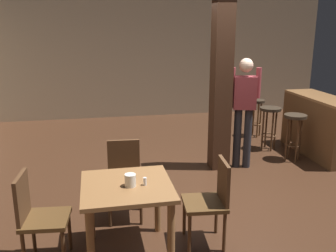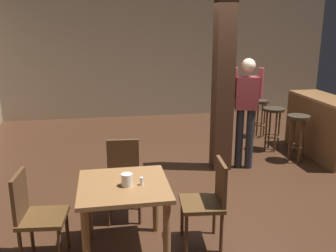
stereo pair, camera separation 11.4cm
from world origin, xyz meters
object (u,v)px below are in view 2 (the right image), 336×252
at_px(napkin_cup, 127,180).
at_px(salt_shaker, 142,181).
at_px(bar_counter, 319,127).
at_px(chair_north, 123,175).
at_px(bar_stool_near, 298,127).
at_px(chair_west, 34,213).
at_px(bar_stool_far, 260,110).
at_px(bar_stool_mid, 273,118).
at_px(standing_person, 246,106).
at_px(dining_table, 124,197).
at_px(chair_east, 209,198).

distance_m(napkin_cup, salt_shaker, 0.14).
bearing_deg(napkin_cup, salt_shaker, -2.04).
xyz_separation_m(salt_shaker, bar_counter, (3.29, 2.36, -0.26)).
bearing_deg(chair_north, bar_stool_near, 24.48).
height_order(chair_west, bar_stool_far, chair_west).
distance_m(napkin_cup, bar_stool_mid, 3.92).
distance_m(bar_counter, bar_stool_near, 0.55).
xyz_separation_m(napkin_cup, standing_person, (1.96, 2.04, 0.20)).
bearing_deg(standing_person, salt_shaker, -131.75).
relative_size(chair_west, standing_person, 0.52).
relative_size(salt_shaker, bar_stool_far, 0.10).
relative_size(dining_table, chair_east, 0.96).
xyz_separation_m(dining_table, napkin_cup, (0.03, -0.05, 0.20)).
xyz_separation_m(standing_person, bar_stool_mid, (0.82, 0.73, -0.41)).
height_order(dining_table, bar_counter, bar_counter).
relative_size(standing_person, bar_stool_mid, 2.21).
bearing_deg(chair_west, chair_north, 41.41).
bearing_deg(bar_stool_far, bar_stool_mid, -97.55).
relative_size(salt_shaker, bar_stool_mid, 0.10).
height_order(chair_north, standing_person, standing_person).
distance_m(chair_west, standing_person, 3.48).
relative_size(chair_east, bar_counter, 0.55).
bearing_deg(bar_stool_mid, salt_shaker, -133.61).
height_order(salt_shaker, bar_counter, bar_counter).
xyz_separation_m(chair_north, bar_counter, (3.42, 1.52, 0.01)).
height_order(chair_west, bar_counter, bar_counter).
distance_m(chair_west, bar_stool_near, 4.33).
height_order(chair_west, bar_stool_mid, chair_west).
relative_size(bar_stool_mid, bar_stool_far, 1.03).
distance_m(chair_north, bar_stool_mid, 3.38).
distance_m(chair_west, bar_stool_far, 5.15).
relative_size(chair_north, salt_shaker, 11.53).
bearing_deg(chair_east, bar_stool_far, 59.63).
bearing_deg(chair_north, bar_counter, 24.01).
relative_size(chair_west, bar_counter, 0.55).
bearing_deg(salt_shaker, chair_west, 176.03).
distance_m(chair_east, napkin_cup, 0.88).
bearing_deg(bar_counter, bar_stool_far, 113.77).
xyz_separation_m(napkin_cup, salt_shaker, (0.14, -0.00, -0.02)).
relative_size(napkin_cup, salt_shaker, 1.55).
distance_m(dining_table, bar_stool_mid, 3.91).
bearing_deg(dining_table, bar_counter, 33.77).
bearing_deg(napkin_cup, bar_stool_far, 51.19).
bearing_deg(bar_stool_near, bar_stool_far, 91.32).
height_order(chair_north, bar_stool_near, chair_north).
bearing_deg(bar_stool_near, chair_west, -151.02).
relative_size(chair_west, chair_east, 1.00).
height_order(napkin_cup, bar_stool_far, napkin_cup).
bearing_deg(dining_table, chair_west, 178.84).
relative_size(salt_shaker, standing_person, 0.04).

